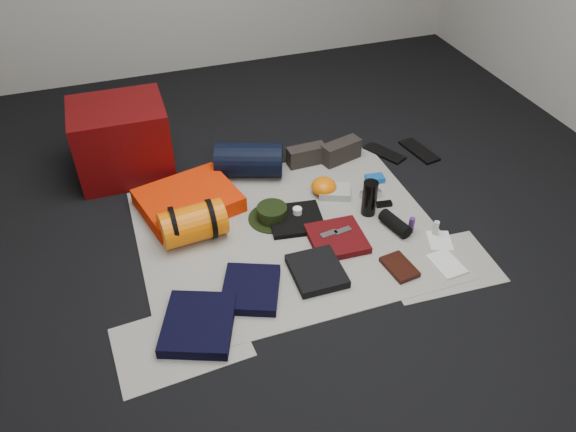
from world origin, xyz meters
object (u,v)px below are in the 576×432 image
object	(u,v)px
water_bottle	(370,198)
paperback_book	(399,267)
sleeping_pad	(188,201)
red_cabinet	(122,140)
compact_camera	(371,194)
navy_duffel	(249,160)
stuff_sack	(193,224)

from	to	relation	value
water_bottle	paperback_book	bearing A→B (deg)	-95.43
sleeping_pad	red_cabinet	bearing A→B (deg)	120.36
red_cabinet	compact_camera	xyz separation A→B (m)	(1.32, -0.75, -0.20)
compact_camera	paperback_book	xyz separation A→B (m)	(-0.12, -0.59, -0.01)
navy_duffel	compact_camera	bearing A→B (deg)	-17.06
compact_camera	paperback_book	distance (m)	0.61
water_bottle	paperback_book	world-z (taller)	water_bottle
sleeping_pad	navy_duffel	bearing A→B (deg)	25.77
sleeping_pad	stuff_sack	world-z (taller)	stuff_sack
navy_duffel	paperback_book	distance (m)	1.17
stuff_sack	paperback_book	bearing A→B (deg)	-31.62
red_cabinet	sleeping_pad	world-z (taller)	red_cabinet
stuff_sack	paperback_book	distance (m)	1.10
sleeping_pad	stuff_sack	xyz separation A→B (m)	(-0.02, -0.28, 0.05)
water_bottle	sleeping_pad	bearing A→B (deg)	158.03
water_bottle	compact_camera	bearing A→B (deg)	59.16
compact_camera	red_cabinet	bearing A→B (deg)	135.74
navy_duffel	compact_camera	size ratio (longest dim) A/B	3.56
red_cabinet	navy_duffel	world-z (taller)	red_cabinet
sleeping_pad	water_bottle	bearing A→B (deg)	-21.97
sleeping_pad	compact_camera	bearing A→B (deg)	-14.02
paperback_book	sleeping_pad	bearing A→B (deg)	129.45
navy_duffel	water_bottle	xyz separation A→B (m)	(0.54, -0.59, -0.00)
stuff_sack	compact_camera	world-z (taller)	stuff_sack
stuff_sack	water_bottle	size ratio (longest dim) A/B	1.61
stuff_sack	water_bottle	xyz separation A→B (m)	(0.98, -0.11, 0.01)
red_cabinet	water_bottle	distance (m)	1.53
navy_duffel	paperback_book	world-z (taller)	navy_duffel
red_cabinet	water_bottle	world-z (taller)	red_cabinet
stuff_sack	paperback_book	xyz separation A→B (m)	(0.94, -0.58, -0.09)
sleeping_pad	compact_camera	distance (m)	1.07
red_cabinet	sleeping_pad	size ratio (longest dim) A/B	1.04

